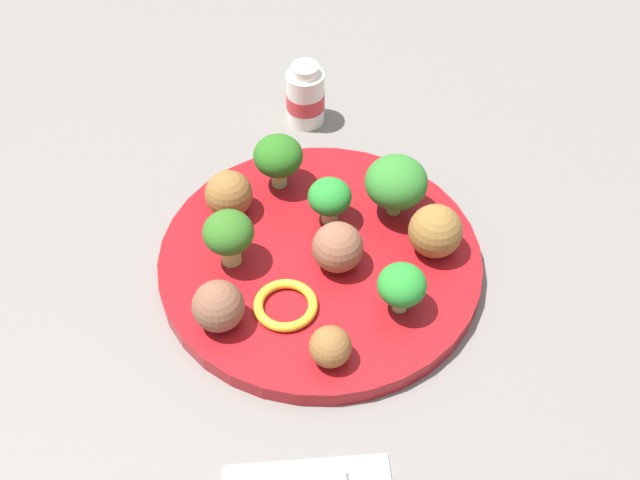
{
  "coord_description": "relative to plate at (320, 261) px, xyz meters",
  "views": [
    {
      "loc": [
        -0.47,
        0.03,
        0.56
      ],
      "look_at": [
        0.0,
        0.0,
        0.04
      ],
      "focal_mm": 46.61,
      "sensor_mm": 36.0,
      "label": 1
    }
  ],
  "objects": [
    {
      "name": "meatball_mid_left",
      "position": [
        -0.01,
        -0.01,
        0.03
      ],
      "size": [
        0.04,
        0.04,
        0.04
      ],
      "primitive_type": "sphere",
      "color": "brown",
      "rests_on": "plate"
    },
    {
      "name": "broccoli_floret_front_left",
      "position": [
        0.05,
        -0.07,
        0.04
      ],
      "size": [
        0.06,
        0.06,
        0.06
      ],
      "color": "#8DBF6C",
      "rests_on": "plate"
    },
    {
      "name": "plate",
      "position": [
        0.0,
        0.0,
        0.0
      ],
      "size": [
        0.28,
        0.28,
        0.02
      ],
      "primitive_type": "cylinder",
      "color": "maroon",
      "rests_on": "ground_plane"
    },
    {
      "name": "broccoli_floret_back_left",
      "position": [
        -0.06,
        -0.06,
        0.04
      ],
      "size": [
        0.04,
        0.04,
        0.05
      ],
      "color": "#95BB6C",
      "rests_on": "plate"
    },
    {
      "name": "ground_plane",
      "position": [
        0.0,
        0.0,
        -0.01
      ],
      "size": [
        4.0,
        4.0,
        0.0
      ],
      "primitive_type": "plane",
      "color": "slate"
    },
    {
      "name": "broccoli_floret_front_right",
      "position": [
        0.04,
        -0.01,
        0.04
      ],
      "size": [
        0.04,
        0.04,
        0.04
      ],
      "color": "#A7BB73",
      "rests_on": "plate"
    },
    {
      "name": "meatball_back_right",
      "position": [
        -0.0,
        -0.1,
        0.03
      ],
      "size": [
        0.05,
        0.05,
        0.05
      ],
      "primitive_type": "sphere",
      "color": "brown",
      "rests_on": "plate"
    },
    {
      "name": "broccoli_floret_far_rim",
      "position": [
        0.09,
        0.03,
        0.04
      ],
      "size": [
        0.05,
        0.05,
        0.05
      ],
      "color": "#95CA78",
      "rests_on": "plate"
    },
    {
      "name": "meatball_back_left",
      "position": [
        -0.06,
        0.09,
        0.03
      ],
      "size": [
        0.04,
        0.04,
        0.04
      ],
      "primitive_type": "sphere",
      "color": "brown",
      "rests_on": "plate"
    },
    {
      "name": "broccoli_floret_mid_right",
      "position": [
        -0.0,
        0.08,
        0.04
      ],
      "size": [
        0.04,
        0.04,
        0.05
      ],
      "color": "#A8C56B",
      "rests_on": "plate"
    },
    {
      "name": "yogurt_bottle",
      "position": [
        0.2,
        -0.0,
        0.02
      ],
      "size": [
        0.04,
        0.04,
        0.07
      ],
      "color": "white",
      "rests_on": "ground_plane"
    },
    {
      "name": "meatball_front_right",
      "position": [
        -0.11,
        0.0,
        0.02
      ],
      "size": [
        0.03,
        0.03,
        0.03
      ],
      "primitive_type": "sphere",
      "color": "brown",
      "rests_on": "plate"
    },
    {
      "name": "meatball_front_left",
      "position": [
        0.06,
        0.08,
        0.03
      ],
      "size": [
        0.04,
        0.04,
        0.04
      ],
      "primitive_type": "sphere",
      "color": "brown",
      "rests_on": "plate"
    },
    {
      "name": "pepper_ring_front_left",
      "position": [
        -0.05,
        0.03,
        0.01
      ],
      "size": [
        0.06,
        0.06,
        0.01
      ],
      "primitive_type": "torus",
      "rotation": [
        0.0,
        0.0,
        1.44
      ],
      "color": "gold",
      "rests_on": "plate"
    }
  ]
}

